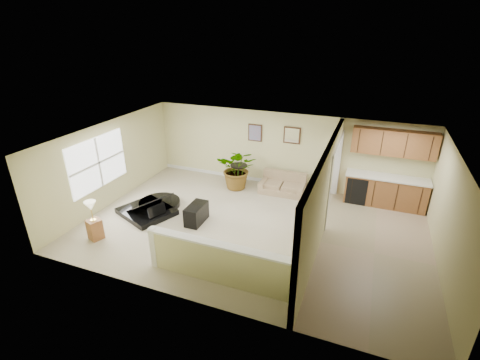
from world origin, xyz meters
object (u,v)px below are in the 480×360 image
at_px(piano_bench, 196,214).
at_px(small_plant, 318,196).
at_px(lamp_stand, 94,223).
at_px(loveseat, 283,183).
at_px(accent_table, 239,173).
at_px(piano, 147,194).
at_px(palm_plant, 238,169).

relative_size(piano_bench, small_plant, 1.45).
xyz_separation_m(small_plant, lamp_stand, (-4.97, -4.02, 0.22)).
height_order(loveseat, accent_table, loveseat).
bearing_deg(lamp_stand, piano_bench, 39.24).
bearing_deg(accent_table, lamp_stand, -118.84).
relative_size(piano, lamp_stand, 1.92).
bearing_deg(piano_bench, lamp_stand, -140.76).
bearing_deg(loveseat, accent_table, -172.75).
bearing_deg(palm_plant, accent_table, 68.13).
bearing_deg(accent_table, piano, -126.88).
bearing_deg(piano_bench, loveseat, 57.72).
height_order(palm_plant, small_plant, palm_plant).
distance_m(piano_bench, loveseat, 3.24).
xyz_separation_m(loveseat, accent_table, (-1.46, -0.22, 0.21)).
xyz_separation_m(piano_bench, small_plant, (2.93, 2.36, -0.03)).
height_order(accent_table, palm_plant, palm_plant).
bearing_deg(loveseat, lamp_stand, -131.79).
distance_m(piano_bench, palm_plant, 2.53).
relative_size(piano_bench, loveseat, 0.54).
bearing_deg(piano, piano_bench, 21.70).
relative_size(accent_table, small_plant, 1.50).
bearing_deg(small_plant, piano, -152.72).
relative_size(piano, accent_table, 2.52).
distance_m(piano, lamp_stand, 1.74).
relative_size(piano_bench, lamp_stand, 0.74).
xyz_separation_m(piano, small_plant, (4.54, 2.34, -0.34)).
bearing_deg(loveseat, small_plant, -18.80).
xyz_separation_m(piano_bench, accent_table, (0.27, 2.52, 0.26)).
relative_size(piano, small_plant, 3.78).
relative_size(piano_bench, palm_plant, 0.54).
bearing_deg(small_plant, piano_bench, -141.18).
distance_m(accent_table, lamp_stand, 4.78).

